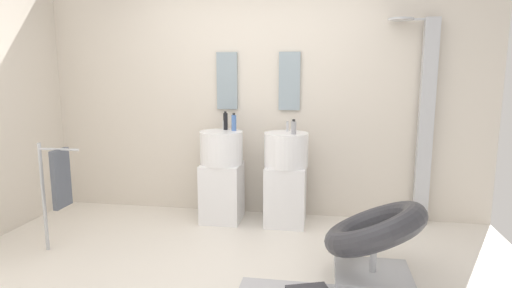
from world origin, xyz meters
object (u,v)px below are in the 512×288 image
(towel_rack, at_px, (58,181))
(soap_bottle_blue, at_px, (234,123))
(soap_bottle_black, at_px, (225,121))
(pedestal_sink_left, at_px, (222,174))
(lounge_chair, at_px, (374,235))
(shower_column, at_px, (424,119))
(soap_bottle_grey, at_px, (294,127))
(pedestal_sink_right, at_px, (286,177))

(towel_rack, bearing_deg, soap_bottle_blue, 38.76)
(towel_rack, bearing_deg, soap_bottle_black, 42.79)
(pedestal_sink_left, height_order, lounge_chair, pedestal_sink_left)
(shower_column, distance_m, soap_bottle_black, 1.99)
(shower_column, bearing_deg, pedestal_sink_left, -173.23)
(soap_bottle_blue, bearing_deg, shower_column, 5.37)
(pedestal_sink_left, relative_size, soap_bottle_grey, 7.22)
(pedestal_sink_left, xyz_separation_m, pedestal_sink_right, (0.66, 0.00, 0.00))
(soap_bottle_black, bearing_deg, lounge_chair, -40.17)
(soap_bottle_black, bearing_deg, shower_column, 3.27)
(pedestal_sink_right, distance_m, shower_column, 1.49)
(pedestal_sink_right, bearing_deg, shower_column, 10.06)
(pedestal_sink_right, distance_m, towel_rack, 2.09)
(shower_column, distance_m, soap_bottle_blue, 1.90)
(soap_bottle_grey, distance_m, soap_bottle_blue, 0.64)
(shower_column, height_order, lounge_chair, shower_column)
(shower_column, xyz_separation_m, soap_bottle_black, (-1.99, -0.11, -0.05))
(soap_bottle_blue, bearing_deg, soap_bottle_black, 148.40)
(soap_bottle_black, bearing_deg, soap_bottle_blue, -31.60)
(soap_bottle_black, bearing_deg, pedestal_sink_left, -97.44)
(shower_column, relative_size, towel_rack, 2.16)
(pedestal_sink_right, bearing_deg, soap_bottle_grey, -45.59)
(shower_column, bearing_deg, soap_bottle_black, -176.73)
(towel_rack, bearing_deg, shower_column, 20.95)
(pedestal_sink_left, distance_m, soap_bottle_black, 0.55)
(towel_rack, xyz_separation_m, soap_bottle_black, (1.20, 1.11, 0.40))
(soap_bottle_grey, relative_size, soap_bottle_blue, 0.80)
(pedestal_sink_right, relative_size, soap_bottle_black, 5.47)
(pedestal_sink_left, height_order, shower_column, shower_column)
(pedestal_sink_right, distance_m, soap_bottle_blue, 0.76)
(lounge_chair, distance_m, soap_bottle_blue, 1.85)
(shower_column, height_order, soap_bottle_blue, shower_column)
(pedestal_sink_right, xyz_separation_m, soap_bottle_grey, (0.08, -0.08, 0.52))
(lounge_chair, distance_m, soap_bottle_grey, 1.37)
(pedestal_sink_right, xyz_separation_m, soap_bottle_blue, (-0.54, 0.06, 0.53))
(pedestal_sink_right, height_order, soap_bottle_blue, soap_bottle_blue)
(shower_column, xyz_separation_m, lounge_chair, (-0.58, -1.30, -0.73))
(lounge_chair, bearing_deg, pedestal_sink_left, 143.24)
(shower_column, bearing_deg, lounge_chair, -114.08)
(shower_column, distance_m, towel_rack, 3.44)
(towel_rack, distance_m, soap_bottle_blue, 1.71)
(towel_rack, relative_size, soap_bottle_grey, 6.58)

